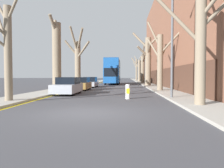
# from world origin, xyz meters

# --- Properties ---
(ground_plane) EXTENTS (300.00, 300.00, 0.00)m
(ground_plane) POSITION_xyz_m (0.00, 0.00, 0.00)
(ground_plane) COLOR #424247
(sidewalk_left) EXTENTS (2.42, 120.00, 0.12)m
(sidewalk_left) POSITION_xyz_m (-5.51, 50.00, 0.06)
(sidewalk_left) COLOR #A39E93
(sidewalk_left) RESTS_ON ground
(sidewalk_right) EXTENTS (2.42, 120.00, 0.12)m
(sidewalk_right) POSITION_xyz_m (5.51, 50.00, 0.06)
(sidewalk_right) COLOR #A39E93
(sidewalk_right) RESTS_ON ground
(building_facade_right) EXTENTS (10.08, 41.90, 15.26)m
(building_facade_right) POSITION_xyz_m (11.72, 24.18, 7.62)
(building_facade_right) COLOR brown
(building_facade_right) RESTS_ON ground
(kerb_line_stripe) EXTENTS (0.24, 120.00, 0.01)m
(kerb_line_stripe) POSITION_xyz_m (-4.12, 50.00, 0.00)
(kerb_line_stripe) COLOR yellow
(kerb_line_stripe) RESTS_ON ground
(street_tree_left_0) EXTENTS (3.49, 3.79, 6.68)m
(street_tree_left_0) POSITION_xyz_m (-5.36, 3.27, 3.29)
(street_tree_left_0) COLOR #7A6B56
(street_tree_left_0) RESTS_ON ground
(street_tree_left_1) EXTENTS (1.67, 3.47, 7.43)m
(street_tree_left_1) POSITION_xyz_m (-5.30, 12.46, 3.75)
(street_tree_left_1) COLOR #7A6B56
(street_tree_left_1) RESTS_ON ground
(street_tree_left_2) EXTENTS (3.98, 3.03, 8.13)m
(street_tree_left_2) POSITION_xyz_m (-5.03, 20.93, 3.72)
(street_tree_left_2) COLOR #7A6B56
(street_tree_left_2) RESTS_ON ground
(street_tree_right_0) EXTENTS (4.37, 3.65, 7.79)m
(street_tree_right_0) POSITION_xyz_m (5.23, 2.17, 3.49)
(street_tree_right_0) COLOR #7A6B56
(street_tree_right_0) RESTS_ON ground
(street_tree_right_1) EXTENTS (3.63, 2.90, 7.12)m
(street_tree_right_1) POSITION_xyz_m (5.04, 13.13, 3.23)
(street_tree_right_1) COLOR #7A6B56
(street_tree_right_1) RESTS_ON ground
(street_tree_right_2) EXTENTS (4.29, 2.56, 8.39)m
(street_tree_right_2) POSITION_xyz_m (5.00, 24.83, 4.13)
(street_tree_right_2) COLOR #7A6B56
(street_tree_right_2) RESTS_ON ground
(street_tree_right_3) EXTENTS (1.62, 4.10, 8.09)m
(street_tree_right_3) POSITION_xyz_m (5.22, 36.58, 3.43)
(street_tree_right_3) COLOR #7A6B56
(street_tree_right_3) RESTS_ON ground
(street_tree_right_4) EXTENTS (4.50, 2.04, 7.27)m
(street_tree_right_4) POSITION_xyz_m (5.30, 49.11, 3.31)
(street_tree_right_4) COLOR #7A6B56
(street_tree_right_4) RESTS_ON ground
(street_tree_right_5) EXTENTS (2.98, 2.78, 8.48)m
(street_tree_right_5) POSITION_xyz_m (5.07, 59.85, 3.91)
(street_tree_right_5) COLOR #7A6B56
(street_tree_right_5) RESTS_ON ground
(double_decker_bus) EXTENTS (2.58, 11.27, 4.57)m
(double_decker_bus) POSITION_xyz_m (-0.78, 31.99, 2.59)
(double_decker_bus) COLOR #19519E
(double_decker_bus) RESTS_ON ground
(parked_car_0) EXTENTS (1.77, 4.24, 1.44)m
(parked_car_0) POSITION_xyz_m (-3.26, 9.04, 0.68)
(parked_car_0) COLOR #9EA3AD
(parked_car_0) RESTS_ON ground
(parked_car_1) EXTENTS (1.77, 3.99, 1.41)m
(parked_car_1) POSITION_xyz_m (-3.26, 14.51, 0.66)
(parked_car_1) COLOR olive
(parked_car_1) RESTS_ON ground
(parked_car_2) EXTENTS (1.77, 4.42, 1.40)m
(parked_car_2) POSITION_xyz_m (-3.26, 20.86, 0.66)
(parked_car_2) COLOR #9EA3AD
(parked_car_2) RESTS_ON ground
(lamp_post) EXTENTS (1.40, 0.20, 8.25)m
(lamp_post) POSITION_xyz_m (4.57, 5.80, 4.59)
(lamp_post) COLOR #4C4F54
(lamp_post) RESTS_ON ground
(traffic_bollard) EXTENTS (0.30, 0.31, 0.98)m
(traffic_bollard) POSITION_xyz_m (1.73, 5.67, 0.49)
(traffic_bollard) COLOR white
(traffic_bollard) RESTS_ON ground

